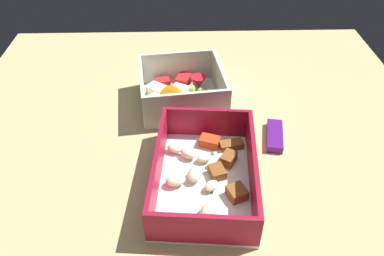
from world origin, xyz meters
TOP-DOWN VIEW (x-y plane):
  - table_surface at (0.00, 0.00)cm, footprint 80.00×80.00cm
  - pasta_container at (7.93, 1.42)cm, footprint 21.31×15.15cm
  - fruit_bowl at (-11.50, -1.65)cm, footprint 15.45×15.73cm
  - candy_bar at (-1.01, 12.91)cm, footprint 7.32×3.62cm

SIDE VIEW (x-z plane):
  - table_surface at x=0.00cm, z-range 0.00..2.00cm
  - candy_bar at x=-1.01cm, z-range 2.00..3.20cm
  - pasta_container at x=7.93cm, z-range 0.97..6.44cm
  - fruit_bowl at x=-11.50cm, z-range 0.92..7.38cm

